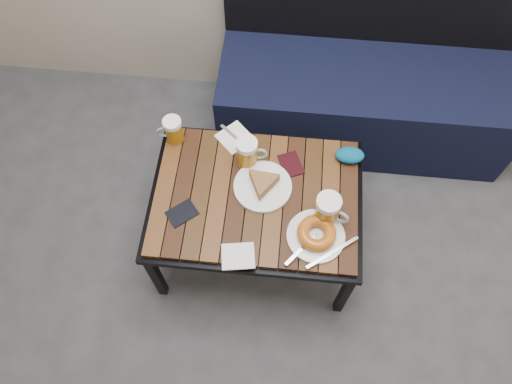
# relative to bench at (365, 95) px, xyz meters

# --- Properties ---
(room_shell) EXTENTS (4.00, 4.00, 4.00)m
(room_shell) POSITION_rel_bench_xyz_m (-0.23, -1.26, 1.48)
(room_shell) COLOR gray
(room_shell) RESTS_ON ground
(bench) EXTENTS (1.40, 0.50, 0.95)m
(bench) POSITION_rel_bench_xyz_m (0.00, 0.00, 0.00)
(bench) COLOR black
(bench) RESTS_ON ground
(cafe_table) EXTENTS (0.84, 0.62, 0.47)m
(cafe_table) POSITION_rel_bench_xyz_m (-0.46, -0.71, 0.16)
(cafe_table) COLOR black
(cafe_table) RESTS_ON ground
(beer_mug_left) EXTENTS (0.11, 0.08, 0.12)m
(beer_mug_left) POSITION_rel_bench_xyz_m (-0.83, -0.48, 0.26)
(beer_mug_left) COLOR #9C620C
(beer_mug_left) RESTS_ON cafe_table
(beer_mug_centre) EXTENTS (0.13, 0.09, 0.14)m
(beer_mug_centre) POSITION_rel_bench_xyz_m (-0.51, -0.56, 0.27)
(beer_mug_centre) COLOR #9C620C
(beer_mug_centre) RESTS_ON cafe_table
(beer_mug_right) EXTENTS (0.14, 0.11, 0.15)m
(beer_mug_right) POSITION_rel_bench_xyz_m (-0.19, -0.79, 0.27)
(beer_mug_right) COLOR #9C620C
(beer_mug_right) RESTS_ON cafe_table
(plate_pie) EXTENTS (0.23, 0.23, 0.06)m
(plate_pie) POSITION_rel_bench_xyz_m (-0.44, -0.67, 0.23)
(plate_pie) COLOR white
(plate_pie) RESTS_ON cafe_table
(plate_bagel) EXTENTS (0.27, 0.25, 0.06)m
(plate_bagel) POSITION_rel_bench_xyz_m (-0.22, -0.86, 0.22)
(plate_bagel) COLOR white
(plate_bagel) RESTS_ON cafe_table
(napkin_left) EXTENTS (0.17, 0.17, 0.01)m
(napkin_left) POSITION_rel_bench_xyz_m (-0.58, -0.45, 0.20)
(napkin_left) COLOR white
(napkin_left) RESTS_ON cafe_table
(napkin_right) EXTENTS (0.14, 0.12, 0.01)m
(napkin_right) POSITION_rel_bench_xyz_m (-0.51, -0.97, 0.20)
(napkin_right) COLOR white
(napkin_right) RESTS_ON cafe_table
(passport_navy) EXTENTS (0.14, 0.13, 0.01)m
(passport_navy) POSITION_rel_bench_xyz_m (-0.74, -0.82, 0.20)
(passport_navy) COLOR black
(passport_navy) RESTS_ON cafe_table
(passport_burgundy) EXTENTS (0.12, 0.14, 0.01)m
(passport_burgundy) POSITION_rel_bench_xyz_m (-0.34, -0.56, 0.20)
(passport_burgundy) COLOR black
(passport_burgundy) RESTS_ON cafe_table
(knit_pouch) EXTENTS (0.12, 0.08, 0.05)m
(knit_pouch) POSITION_rel_bench_xyz_m (-0.10, -0.50, 0.23)
(knit_pouch) COLOR navy
(knit_pouch) RESTS_ON cafe_table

